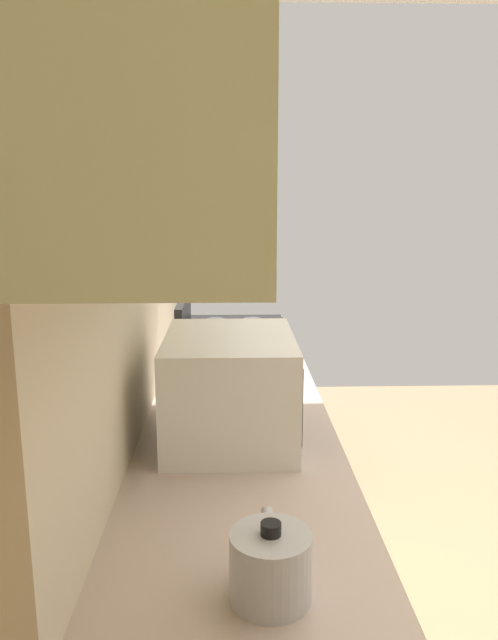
{
  "coord_description": "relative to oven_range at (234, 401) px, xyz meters",
  "views": [
    {
      "loc": [
        -1.75,
        1.28,
        1.66
      ],
      "look_at": [
        -0.08,
        1.24,
        1.31
      ],
      "focal_mm": 33.17,
      "sensor_mm": 36.0,
      "label": 1
    }
  ],
  "objects": [
    {
      "name": "kettle",
      "position": [
        -2.31,
        -0.06,
        0.5
      ],
      "size": [
        0.21,
        0.16,
        0.16
      ],
      "color": "#B7BABF",
      "rests_on": "counter_run"
    },
    {
      "name": "oven_range",
      "position": [
        0.0,
        0.0,
        0.0
      ],
      "size": [
        0.69,
        0.63,
        1.08
      ],
      "color": "black",
      "rests_on": "ground_plane"
    },
    {
      "name": "bowl",
      "position": [
        -0.62,
        -0.06,
        0.47
      ],
      "size": [
        0.17,
        0.17,
        0.06
      ],
      "color": "#4C8CBF",
      "rests_on": "counter_run"
    },
    {
      "name": "microwave",
      "position": [
        -1.53,
        0.02,
        0.6
      ],
      "size": [
        0.51,
        0.41,
        0.33
      ],
      "color": "white",
      "rests_on": "counter_run"
    },
    {
      "name": "wall_back",
      "position": [
        -1.56,
        0.37,
        0.92
      ],
      "size": [
        4.12,
        0.12,
        2.78
      ],
      "primitive_type": "cube",
      "color": "beige",
      "rests_on": "ground_plane"
    },
    {
      "name": "upper_cabinets",
      "position": [
        -1.95,
        0.14,
        1.48
      ],
      "size": [
        1.85,
        0.33,
        0.72
      ],
      "color": "beige"
    }
  ]
}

